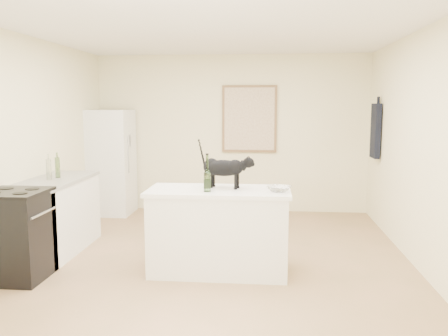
# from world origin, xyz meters

# --- Properties ---
(floor) EXTENTS (5.50, 5.50, 0.00)m
(floor) POSITION_xyz_m (0.00, 0.00, 0.00)
(floor) COLOR #A87C59
(floor) RESTS_ON ground
(ceiling) EXTENTS (5.50, 5.50, 0.00)m
(ceiling) POSITION_xyz_m (0.00, 0.00, 2.60)
(ceiling) COLOR white
(ceiling) RESTS_ON ground
(wall_back) EXTENTS (4.50, 0.00, 4.50)m
(wall_back) POSITION_xyz_m (0.00, 2.75, 1.30)
(wall_back) COLOR #F4ECBD
(wall_back) RESTS_ON ground
(wall_front) EXTENTS (4.50, 0.00, 4.50)m
(wall_front) POSITION_xyz_m (0.00, -2.75, 1.30)
(wall_front) COLOR #F4ECBD
(wall_front) RESTS_ON ground
(wall_left) EXTENTS (0.00, 5.50, 5.50)m
(wall_left) POSITION_xyz_m (-2.25, 0.00, 1.30)
(wall_left) COLOR #F4ECBD
(wall_left) RESTS_ON ground
(wall_right) EXTENTS (0.00, 5.50, 5.50)m
(wall_right) POSITION_xyz_m (2.25, 0.00, 1.30)
(wall_right) COLOR #F4ECBD
(wall_right) RESTS_ON ground
(island_base) EXTENTS (1.44, 0.67, 0.86)m
(island_base) POSITION_xyz_m (0.10, -0.20, 0.43)
(island_base) COLOR white
(island_base) RESTS_ON floor
(island_top) EXTENTS (1.50, 0.70, 0.04)m
(island_top) POSITION_xyz_m (0.10, -0.20, 0.88)
(island_top) COLOR white
(island_top) RESTS_ON island_base
(left_cabinets) EXTENTS (0.60, 1.40, 0.86)m
(left_cabinets) POSITION_xyz_m (-1.95, 0.30, 0.43)
(left_cabinets) COLOR white
(left_cabinets) RESTS_ON floor
(left_countertop) EXTENTS (0.62, 1.44, 0.04)m
(left_countertop) POSITION_xyz_m (-1.95, 0.30, 0.88)
(left_countertop) COLOR gray
(left_countertop) RESTS_ON left_cabinets
(stove) EXTENTS (0.60, 0.60, 0.90)m
(stove) POSITION_xyz_m (-1.95, -0.60, 0.45)
(stove) COLOR black
(stove) RESTS_ON floor
(fridge) EXTENTS (0.68, 0.68, 1.70)m
(fridge) POSITION_xyz_m (-1.95, 2.35, 0.85)
(fridge) COLOR white
(fridge) RESTS_ON floor
(artwork_frame) EXTENTS (0.90, 0.03, 1.10)m
(artwork_frame) POSITION_xyz_m (0.30, 2.72, 1.55)
(artwork_frame) COLOR brown
(artwork_frame) RESTS_ON wall_back
(artwork_canvas) EXTENTS (0.82, 0.00, 1.02)m
(artwork_canvas) POSITION_xyz_m (0.30, 2.70, 1.55)
(artwork_canvas) COLOR beige
(artwork_canvas) RESTS_ON wall_back
(hanging_garment) EXTENTS (0.08, 0.34, 0.80)m
(hanging_garment) POSITION_xyz_m (2.19, 2.05, 1.40)
(hanging_garment) COLOR black
(hanging_garment) RESTS_ON wall_right
(black_cat) EXTENTS (0.57, 0.29, 0.39)m
(black_cat) POSITION_xyz_m (0.14, -0.12, 1.09)
(black_cat) COLOR black
(black_cat) RESTS_ON island_top
(wine_bottle) EXTENTS (0.10, 0.10, 0.34)m
(wine_bottle) POSITION_xyz_m (-0.00, -0.34, 1.07)
(wine_bottle) COLOR #2E5522
(wine_bottle) RESTS_ON island_top
(glass_bowl) EXTENTS (0.31, 0.31, 0.06)m
(glass_bowl) POSITION_xyz_m (0.73, -0.29, 0.93)
(glass_bowl) COLOR white
(glass_bowl) RESTS_ON island_top
(fridge_paper) EXTENTS (0.04, 0.14, 0.19)m
(fridge_paper) POSITION_xyz_m (-1.60, 2.36, 1.22)
(fridge_paper) COLOR white
(fridge_paper) RESTS_ON fridge
(counter_bottle_cluster) EXTENTS (0.09, 0.23, 0.25)m
(counter_bottle_cluster) POSITION_xyz_m (-1.95, 0.32, 1.02)
(counter_bottle_cluster) COLOR #A3B0A2
(counter_bottle_cluster) RESTS_ON left_countertop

